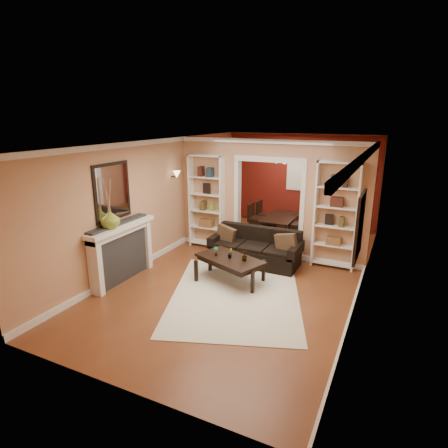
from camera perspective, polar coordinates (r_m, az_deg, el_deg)
The scene contains 30 objects.
floor at distance 8.07m, azimuth 3.79°, elevation -7.14°, with size 8.00×8.00×0.00m, color brown.
ceiling at distance 7.43m, azimuth 4.18°, elevation 12.35°, with size 8.00×8.00×0.00m, color white.
wall_back at distance 11.38m, azimuth 11.53°, elevation 6.55°, with size 8.00×8.00×0.00m, color tan.
wall_front at distance 4.38m, azimuth -16.15°, elevation -9.37°, with size 8.00×8.00×0.00m, color tan.
wall_left at distance 8.70m, azimuth -9.95°, elevation 3.72°, with size 8.00×8.00×0.00m, color tan.
wall_right at distance 7.15m, azimuth 20.95°, elevation 0.17°, with size 8.00×8.00×0.00m, color tan.
partition_wall at distance 8.74m, azimuth 6.90°, elevation 3.90°, with size 4.50×0.15×2.70m, color tan.
red_back_panel at distance 11.36m, azimuth 11.48°, elevation 6.38°, with size 4.44×0.04×2.64m, color maroon.
dining_window at distance 11.28m, azimuth 11.50°, elevation 7.50°, with size 0.78×0.03×0.98m, color #8CA5CC.
area_rug at distance 7.07m, azimuth 1.78°, elevation -10.62°, with size 2.30×3.22×0.01m, color silver.
sofa at distance 8.33m, azimuth 4.76°, elevation -3.51°, with size 2.01×0.87×0.78m, color black.
pillow_left at distance 8.51m, azimuth 0.27°, elevation -1.55°, with size 0.43×0.12×0.43m, color brown.
pillow_right at distance 8.03m, azimuth 9.49°, elevation -2.78°, with size 0.46×0.13×0.46m, color brown.
coffee_table at distance 7.48m, azimuth 0.90°, elevation -6.97°, with size 1.32×0.72×0.50m, color black.
plant_left at distance 7.48m, azimuth -1.25°, elevation -4.13°, with size 0.10×0.07×0.19m, color #336626.
plant_center at distance 7.35m, azimuth 0.91°, elevation -4.46°, with size 0.11×0.09×0.20m, color #336626.
plant_right at distance 7.23m, azimuth 3.14°, elevation -4.83°, with size 0.11×0.11×0.20m, color #336626.
bookshelf_left at distance 9.23m, azimuth -2.63°, elevation 3.40°, with size 0.90×0.30×2.30m, color white.
bookshelf_right at distance 8.27m, azimuth 16.67°, elevation 1.20°, with size 0.90×0.30×2.30m, color white.
fireplace at distance 7.69m, azimuth -15.16°, elevation -4.26°, with size 0.32×1.70×1.16m, color white.
vase at distance 7.27m, azimuth -16.98°, elevation 0.77°, with size 0.36×0.36×0.38m, color olive.
mirror at distance 7.46m, azimuth -16.67°, elevation 4.75°, with size 0.03×0.95×1.10m, color silver.
wall_sconce at distance 9.00m, azimuth -7.54°, elevation 7.35°, with size 0.18×0.18×0.22m, color #FFE0A5.
framed_art at distance 6.14m, azimuth 19.88°, elevation -0.31°, with size 0.04×0.85×1.05m, color black.
dining_table at distance 10.50m, azimuth 8.76°, elevation -0.23°, with size 0.82×1.46×0.51m, color black.
dining_chair_nw at distance 10.34m, azimuth 5.41°, elevation 0.76°, with size 0.45×0.45×0.91m, color black.
dining_chair_ne at distance 10.03m, azimuth 11.30°, elevation -0.10°, with size 0.43×0.43×0.86m, color black.
dining_chair_sw at distance 10.89m, azimuth 6.50°, elevation 1.39°, with size 0.42×0.42×0.86m, color black.
dining_chair_se at distance 10.61m, azimuth 12.11°, elevation 0.48°, with size 0.38×0.38×0.77m, color black.
chandelier at distance 10.04m, azimuth 9.86°, elevation 9.26°, with size 0.50×0.50×0.30m, color #362518.
Camera 1 is at (2.72, -6.90, 3.19)m, focal length 30.00 mm.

